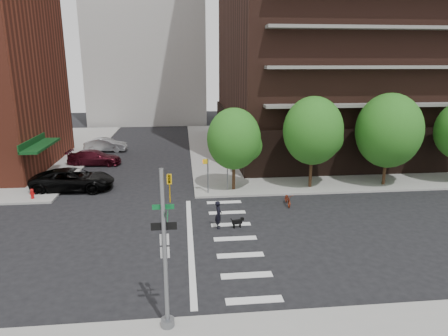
% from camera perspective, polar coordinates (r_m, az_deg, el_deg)
% --- Properties ---
extents(ground, '(120.00, 120.00, 0.00)m').
position_cam_1_polar(ground, '(22.45, -6.12, -10.34)').
color(ground, black).
rests_on(ground, ground).
extents(sidewalk_ne, '(39.00, 33.00, 0.15)m').
position_cam_1_polar(sidewalk_ne, '(49.20, 18.48, 3.03)').
color(sidewalk_ne, gray).
rests_on(sidewalk_ne, ground).
extents(crosswalk, '(3.85, 13.00, 0.01)m').
position_cam_1_polar(crosswalk, '(22.53, -0.41, -10.14)').
color(crosswalk, silver).
rests_on(crosswalk, ground).
extents(tree_a, '(4.00, 4.00, 5.90)m').
position_cam_1_polar(tree_a, '(29.58, 1.42, 4.18)').
color(tree_a, '#301E11').
rests_on(tree_a, sidewalk_ne).
extents(tree_b, '(4.50, 4.50, 6.65)m').
position_cam_1_polar(tree_b, '(30.84, 12.60, 5.21)').
color(tree_b, '#301E11').
rests_on(tree_b, sidewalk_ne).
extents(tree_c, '(5.00, 5.00, 6.80)m').
position_cam_1_polar(tree_c, '(33.25, 22.48, 4.95)').
color(tree_c, '#301E11').
rests_on(tree_c, sidewalk_ne).
extents(traffic_signal, '(0.90, 0.75, 6.00)m').
position_cam_1_polar(traffic_signal, '(14.55, -8.27, -13.30)').
color(traffic_signal, slate).
rests_on(traffic_signal, sidewalk_s).
extents(pedestrian_signal, '(2.18, 0.67, 2.60)m').
position_cam_1_polar(pedestrian_signal, '(29.35, -1.72, -0.30)').
color(pedestrian_signal, slate).
rests_on(pedestrian_signal, sidewalk_ne).
extents(fire_hydrant, '(0.24, 0.24, 0.73)m').
position_cam_1_polar(fire_hydrant, '(31.41, -25.73, -3.26)').
color(fire_hydrant, '#A50C0C').
rests_on(fire_hydrant, sidewalk_nw).
extents(parked_car_black, '(3.04, 6.17, 1.69)m').
position_cam_1_polar(parked_car_black, '(32.63, -20.75, -1.56)').
color(parked_car_black, black).
rests_on(parked_car_black, ground).
extents(parked_car_maroon, '(2.36, 5.10, 1.44)m').
position_cam_1_polar(parked_car_maroon, '(40.02, -18.02, 1.42)').
color(parked_car_maroon, '#450F1A').
rests_on(parked_car_maroon, ground).
extents(parked_car_silver, '(1.87, 4.60, 1.49)m').
position_cam_1_polar(parked_car_silver, '(45.78, -16.53, 3.19)').
color(parked_car_silver, '#A3A7AB').
rests_on(parked_car_silver, ground).
extents(scooter, '(0.67, 1.65, 0.85)m').
position_cam_1_polar(scooter, '(27.82, 9.11, -4.43)').
color(scooter, maroon).
rests_on(scooter, ground).
extents(dog_walker, '(0.63, 0.42, 1.68)m').
position_cam_1_polar(dog_walker, '(23.67, -0.80, -6.67)').
color(dog_walker, black).
rests_on(dog_walker, ground).
extents(dog, '(0.72, 0.31, 0.60)m').
position_cam_1_polar(dog, '(23.88, 1.97, -7.67)').
color(dog, black).
rests_on(dog, ground).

